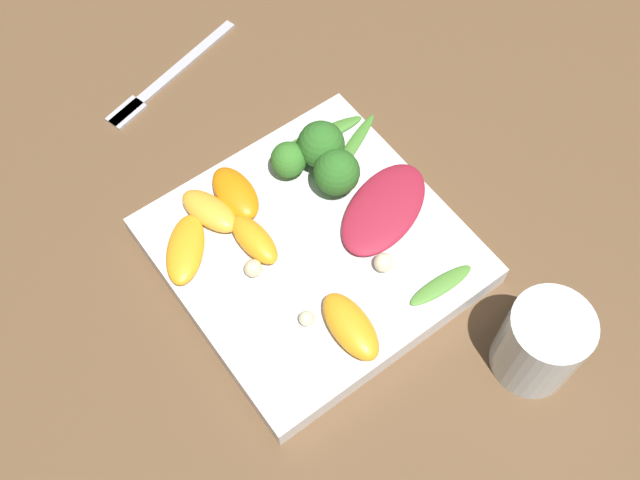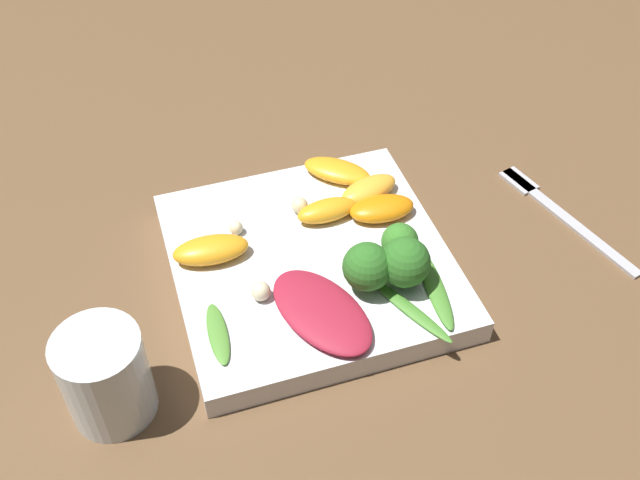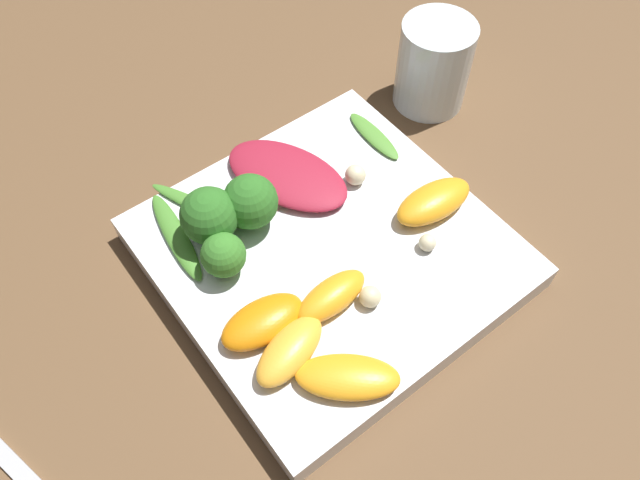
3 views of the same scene
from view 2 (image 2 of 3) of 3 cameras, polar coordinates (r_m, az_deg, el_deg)
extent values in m
plane|color=brown|center=(0.69, -0.75, -2.53)|extent=(2.40, 2.40, 0.00)
cube|color=white|center=(0.68, -0.76, -1.84)|extent=(0.24, 0.24, 0.02)
cylinder|color=silver|center=(0.59, -16.03, -9.96)|extent=(0.07, 0.07, 0.08)
cube|color=#B2B2B7|center=(0.78, 18.38, 1.57)|extent=(0.06, 0.17, 0.01)
cube|color=#B2B2B7|center=(0.81, 14.93, 4.47)|extent=(0.03, 0.04, 0.01)
ellipsoid|color=maroon|center=(0.62, 0.13, -5.46)|extent=(0.09, 0.12, 0.01)
ellipsoid|color=orange|center=(0.70, 0.52, 2.27)|extent=(0.06, 0.03, 0.02)
ellipsoid|color=orange|center=(0.74, 1.31, 5.29)|extent=(0.07, 0.07, 0.02)
ellipsoid|color=#FCAD33|center=(0.72, 3.74, 3.86)|extent=(0.07, 0.04, 0.02)
ellipsoid|color=orange|center=(0.70, 4.73, 2.41)|extent=(0.06, 0.04, 0.02)
ellipsoid|color=orange|center=(0.67, -8.32, -0.75)|extent=(0.07, 0.04, 0.02)
cylinder|color=#7A9E51|center=(0.67, 6.01, -0.99)|extent=(0.01, 0.01, 0.01)
sphere|color=#387A28|center=(0.66, 6.10, -0.11)|extent=(0.03, 0.03, 0.03)
cylinder|color=#84AD5B|center=(0.65, 6.36, -2.89)|extent=(0.01, 0.01, 0.02)
sphere|color=#2D6B23|center=(0.63, 6.50, -1.69)|extent=(0.04, 0.04, 0.04)
cylinder|color=#7A9E51|center=(0.64, 3.53, -3.19)|extent=(0.01, 0.01, 0.01)
sphere|color=#2D6B23|center=(0.63, 3.60, -2.05)|extent=(0.04, 0.04, 0.04)
ellipsoid|color=#518E33|center=(0.62, -7.79, -7.08)|extent=(0.02, 0.07, 0.00)
ellipsoid|color=#47842D|center=(0.65, 8.80, -3.71)|extent=(0.03, 0.09, 0.01)
ellipsoid|color=#47842D|center=(0.63, 6.94, -5.34)|extent=(0.05, 0.09, 0.00)
sphere|color=beige|center=(0.69, -6.44, 0.94)|extent=(0.01, 0.01, 0.01)
sphere|color=beige|center=(0.63, -4.54, -3.91)|extent=(0.02, 0.02, 0.02)
sphere|color=beige|center=(0.71, -1.57, 2.66)|extent=(0.02, 0.02, 0.02)
camera|label=1|loc=(0.64, -43.44, 45.53)|focal=42.00mm
camera|label=3|loc=(0.72, 8.59, 37.50)|focal=35.00mm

